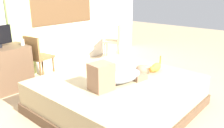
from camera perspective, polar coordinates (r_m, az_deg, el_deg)
ground_plane at (r=3.42m, az=2.57°, el=-10.56°), size 16.00×16.00×0.00m
back_wall_with_window at (r=4.79m, az=-19.49°, el=14.78°), size 6.40×0.14×2.90m
bed at (r=3.30m, az=1.47°, el=-7.36°), size 2.03×1.90×0.45m
person_lying at (r=3.00m, az=1.57°, el=-2.92°), size 0.94×0.38×0.34m
cat at (r=3.52m, az=10.71°, el=-0.85°), size 0.36×0.14×0.21m
desk at (r=4.22m, az=-25.92°, el=-1.34°), size 0.90×0.56×0.74m
cup at (r=4.17m, az=-21.27°, el=5.03°), size 0.06×0.06×0.10m
chair_by_desk at (r=4.35m, az=-18.01°, el=2.05°), size 0.43×0.43×0.86m
chair_spare at (r=5.49m, az=0.74°, el=6.06°), size 0.52×0.52×0.86m
curtain_left at (r=4.54m, az=-22.13°, el=11.56°), size 0.44×0.06×2.46m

